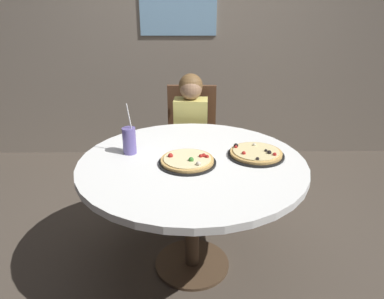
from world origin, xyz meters
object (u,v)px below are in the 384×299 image
at_px(dining_table, 192,174).
at_px(soda_cup, 129,140).
at_px(pizza_veggie, 187,161).
at_px(diner_child, 190,151).
at_px(pizza_cheese, 256,153).
at_px(chair_wooden, 191,138).

bearing_deg(dining_table, soda_cup, 162.45).
distance_m(dining_table, pizza_veggie, 0.11).
height_order(diner_child, soda_cup, diner_child).
height_order(pizza_veggie, pizza_cheese, same).
bearing_deg(diner_child, chair_wooden, 87.13).
height_order(diner_child, pizza_cheese, diner_child).
relative_size(pizza_cheese, soda_cup, 1.08).
relative_size(pizza_veggie, pizza_cheese, 0.98).
distance_m(diner_child, pizza_veggie, 0.83).
height_order(dining_table, diner_child, diner_child).
distance_m(pizza_cheese, soda_cup, 0.76).
distance_m(pizza_veggie, pizza_cheese, 0.42).
bearing_deg(soda_cup, pizza_veggie, -23.86).
xyz_separation_m(chair_wooden, soda_cup, (-0.38, -0.81, 0.30)).
relative_size(dining_table, pizza_cheese, 3.94).
bearing_deg(diner_child, pizza_veggie, -91.64).
bearing_deg(pizza_veggie, soda_cup, 156.14).
bearing_deg(chair_wooden, pizza_veggie, -91.87).
bearing_deg(pizza_cheese, diner_child, 119.22).
distance_m(chair_wooden, pizza_veggie, 0.99).
height_order(dining_table, pizza_veggie, pizza_veggie).
bearing_deg(pizza_veggie, pizza_cheese, 13.78).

